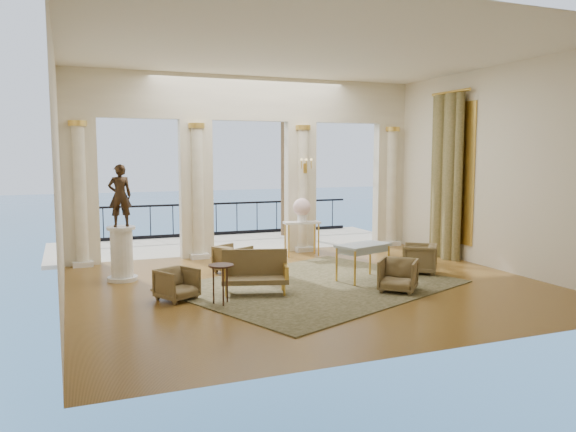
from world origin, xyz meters
name	(u,v)px	position (x,y,z in m)	size (l,w,h in m)	color
floor	(310,285)	(0.00, 0.00, 0.00)	(9.00, 9.00, 0.00)	#492B0D
room_walls	(337,136)	(0.00, -1.12, 2.88)	(9.00, 9.00, 9.00)	#EEE4C8
arcade	(250,153)	(0.00, 3.82, 2.58)	(9.00, 0.56, 4.50)	beige
terrace	(230,244)	(0.00, 5.80, -0.05)	(10.00, 3.60, 0.10)	beige
balustrade	(216,222)	(0.00, 7.40, 0.41)	(9.00, 0.06, 1.03)	black
palm_tree	(284,105)	(2.00, 6.60, 4.09)	(2.00, 2.00, 4.50)	#4C3823
sea	(108,226)	(0.00, 60.00, -6.00)	(160.00, 160.00, 0.00)	navy
curtain	(446,176)	(4.28, 1.50, 2.02)	(0.33, 1.40, 4.09)	brown
window_frame	(452,173)	(4.47, 1.50, 2.10)	(0.04, 1.60, 3.40)	gold
wall_sconce	(305,167)	(1.40, 3.51, 2.23)	(0.30, 0.11, 0.33)	gold
rug	(316,285)	(0.09, -0.09, 0.01)	(5.02, 3.91, 0.02)	#2A2E17
armchair_a	(177,283)	(-2.64, -0.15, 0.31)	(0.61, 0.57, 0.62)	#4F4024
armchair_b	(398,274)	(1.31, -1.08, 0.34)	(0.66, 0.62, 0.68)	#4F4024
armchair_c	(420,257)	(2.64, 0.15, 0.35)	(0.69, 0.64, 0.71)	#4F4024
armchair_d	(233,257)	(-1.08, 1.71, 0.33)	(0.65, 0.61, 0.67)	#4F4024
settee	(255,272)	(-1.22, -0.22, 0.40)	(1.31, 0.84, 0.80)	#4F4024
game_table	(363,248)	(1.15, -0.02, 0.68)	(1.23, 0.92, 0.76)	#A8C0D7
pedestal	(122,255)	(-3.39, 1.80, 0.53)	(0.61, 0.61, 1.11)	silver
statue	(120,196)	(-3.39, 1.80, 1.74)	(0.46, 0.30, 1.26)	#2E2014
console_table	(302,227)	(1.11, 3.05, 0.72)	(0.95, 0.47, 0.87)	silver
urn	(302,208)	(1.11, 3.05, 1.21)	(0.44, 0.44, 0.59)	white
side_table	(221,270)	(-2.00, -0.77, 0.60)	(0.43, 0.43, 0.70)	black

